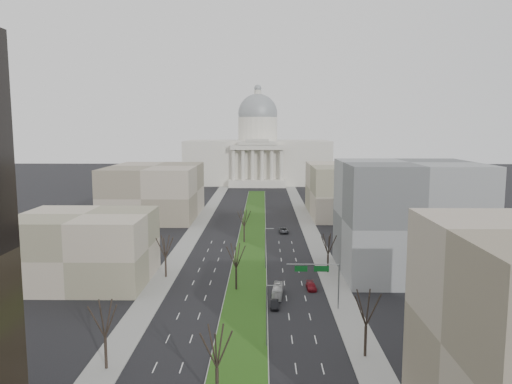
# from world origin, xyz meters

# --- Properties ---
(ground) EXTENTS (600.00, 600.00, 0.00)m
(ground) POSITION_xyz_m (0.00, 120.00, 0.00)
(ground) COLOR black
(ground) RESTS_ON ground
(median) EXTENTS (8.00, 222.03, 0.20)m
(median) POSITION_xyz_m (0.00, 118.99, 0.10)
(median) COLOR #999993
(median) RESTS_ON ground
(sidewalk_left) EXTENTS (5.00, 330.00, 0.15)m
(sidewalk_left) POSITION_xyz_m (-17.50, 95.00, 0.07)
(sidewalk_left) COLOR gray
(sidewalk_left) RESTS_ON ground
(sidewalk_right) EXTENTS (5.00, 330.00, 0.15)m
(sidewalk_right) POSITION_xyz_m (17.50, 95.00, 0.07)
(sidewalk_right) COLOR gray
(sidewalk_right) RESTS_ON ground
(capitol) EXTENTS (80.00, 46.00, 55.00)m
(capitol) POSITION_xyz_m (0.00, 269.59, 16.31)
(capitol) COLOR beige
(capitol) RESTS_ON ground
(building_beige_left) EXTENTS (26.00, 22.00, 14.00)m
(building_beige_left) POSITION_xyz_m (-33.00, 85.00, 7.00)
(building_beige_left) COLOR gray
(building_beige_left) RESTS_ON ground
(building_grey_right) EXTENTS (28.00, 26.00, 24.00)m
(building_grey_right) POSITION_xyz_m (34.00, 92.00, 12.00)
(building_grey_right) COLOR slate
(building_grey_right) RESTS_ON ground
(building_far_left) EXTENTS (30.00, 40.00, 18.00)m
(building_far_left) POSITION_xyz_m (-35.00, 160.00, 9.00)
(building_far_left) COLOR gray
(building_far_left) RESTS_ON ground
(building_far_right) EXTENTS (30.00, 40.00, 18.00)m
(building_far_right) POSITION_xyz_m (35.00, 165.00, 9.00)
(building_far_right) COLOR gray
(building_far_right) RESTS_ON ground
(tree_left_mid) EXTENTS (5.40, 5.40, 9.72)m
(tree_left_mid) POSITION_xyz_m (-17.20, 48.00, 7.00)
(tree_left_mid) COLOR black
(tree_left_mid) RESTS_ON ground
(tree_left_far) EXTENTS (5.28, 5.28, 9.50)m
(tree_left_far) POSITION_xyz_m (-17.20, 88.00, 6.84)
(tree_left_far) COLOR black
(tree_left_far) RESTS_ON ground
(tree_right_mid) EXTENTS (5.52, 5.52, 9.94)m
(tree_right_mid) POSITION_xyz_m (17.20, 52.00, 7.16)
(tree_right_mid) COLOR black
(tree_right_mid) RESTS_ON ground
(tree_right_far) EXTENTS (5.04, 5.04, 9.07)m
(tree_right_far) POSITION_xyz_m (17.20, 92.00, 6.53)
(tree_right_far) COLOR black
(tree_right_far) RESTS_ON ground
(tree_median_a) EXTENTS (5.40, 5.40, 9.72)m
(tree_median_a) POSITION_xyz_m (-2.00, 40.00, 7.00)
(tree_median_a) COLOR black
(tree_median_a) RESTS_ON ground
(tree_median_b) EXTENTS (5.40, 5.40, 9.72)m
(tree_median_b) POSITION_xyz_m (-2.00, 80.00, 7.00)
(tree_median_b) COLOR black
(tree_median_b) RESTS_ON ground
(tree_median_c) EXTENTS (5.40, 5.40, 9.72)m
(tree_median_c) POSITION_xyz_m (-2.00, 120.00, 7.00)
(tree_median_c) COLOR black
(tree_median_c) RESTS_ON ground
(streetlamp_median_b) EXTENTS (1.90, 0.20, 9.16)m
(streetlamp_median_b) POSITION_xyz_m (3.76, 55.00, 4.81)
(streetlamp_median_b) COLOR gray
(streetlamp_median_b) RESTS_ON ground
(streetlamp_median_c) EXTENTS (1.90, 0.20, 9.16)m
(streetlamp_median_c) POSITION_xyz_m (3.76, 95.00, 4.81)
(streetlamp_median_c) COLOR gray
(streetlamp_median_c) RESTS_ON ground
(mast_arm_signs) EXTENTS (9.12, 0.24, 8.09)m
(mast_arm_signs) POSITION_xyz_m (13.49, 70.03, 6.11)
(mast_arm_signs) COLOR gray
(mast_arm_signs) RESTS_ON ground
(car_black) EXTENTS (1.50, 4.05, 1.32)m
(car_black) POSITION_xyz_m (5.20, 70.58, 0.66)
(car_black) COLOR black
(car_black) RESTS_ON ground
(car_red) EXTENTS (1.97, 4.50, 1.29)m
(car_red) POSITION_xyz_m (12.54, 80.65, 0.64)
(car_red) COLOR maroon
(car_red) RESTS_ON ground
(car_grey_far) EXTENTS (2.86, 5.54, 1.50)m
(car_grey_far) POSITION_xyz_m (9.28, 133.06, 0.75)
(car_grey_far) COLOR #45474C
(car_grey_far) RESTS_ON ground
(box_van) EXTENTS (2.39, 7.48, 2.05)m
(box_van) POSITION_xyz_m (5.91, 76.56, 1.02)
(box_van) COLOR silver
(box_van) RESTS_ON ground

